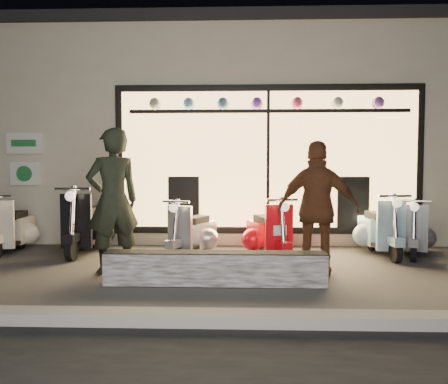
# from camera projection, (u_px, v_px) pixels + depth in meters

# --- Properties ---
(ground) EXTENTS (40.00, 40.00, 0.00)m
(ground) POSITION_uv_depth(u_px,v_px,m) (218.00, 272.00, 5.91)
(ground) COLOR #383533
(ground) RESTS_ON ground
(kerb) EXTENTS (40.00, 0.25, 0.12)m
(kerb) POSITION_uv_depth(u_px,v_px,m) (207.00, 318.00, 3.91)
(kerb) COLOR slate
(kerb) RESTS_ON ground
(shop_building) EXTENTS (10.20, 6.23, 4.20)m
(shop_building) POSITION_uv_depth(u_px,v_px,m) (228.00, 139.00, 10.76)
(shop_building) COLOR beige
(shop_building) RESTS_ON ground
(graffiti_barrier) EXTENTS (2.65, 0.28, 0.40)m
(graffiti_barrier) POSITION_uv_depth(u_px,v_px,m) (215.00, 268.00, 5.25)
(graffiti_barrier) COLOR black
(graffiti_barrier) RESTS_ON ground
(scooter_silver) EXTENTS (0.71, 1.22, 0.89)m
(scooter_silver) POSITION_uv_depth(u_px,v_px,m) (195.00, 233.00, 6.98)
(scooter_silver) COLOR black
(scooter_silver) RESTS_ON ground
(scooter_red) EXTENTS (0.67, 1.30, 0.93)m
(scooter_red) POSITION_uv_depth(u_px,v_px,m) (267.00, 234.00, 6.80)
(scooter_red) COLOR black
(scooter_red) RESTS_ON ground
(scooter_black) EXTENTS (0.48, 1.47, 1.06)m
(scooter_black) POSITION_uv_depth(u_px,v_px,m) (89.00, 226.00, 7.34)
(scooter_black) COLOR black
(scooter_black) RESTS_ON ground
(scooter_cream) EXTENTS (0.50, 1.33, 0.95)m
(scooter_cream) POSITION_uv_depth(u_px,v_px,m) (14.00, 229.00, 7.31)
(scooter_cream) COLOR black
(scooter_cream) RESTS_ON ground
(scooter_blue) EXTENTS (0.46, 1.35, 0.96)m
(scooter_blue) POSITION_uv_depth(u_px,v_px,m) (379.00, 230.00, 7.14)
(scooter_blue) COLOR black
(scooter_blue) RESTS_ON ground
(scooter_grey) EXTENTS (0.70, 1.23, 0.89)m
(scooter_grey) POSITION_uv_depth(u_px,v_px,m) (414.00, 232.00, 7.09)
(scooter_grey) COLOR black
(scooter_grey) RESTS_ON ground
(man) EXTENTS (0.85, 0.77, 1.94)m
(man) POSITION_uv_depth(u_px,v_px,m) (113.00, 200.00, 5.85)
(man) COLOR black
(man) RESTS_ON ground
(woman) EXTENTS (1.10, 0.65, 1.76)m
(woman) POSITION_uv_depth(u_px,v_px,m) (318.00, 209.00, 5.60)
(woman) COLOR brown
(woman) RESTS_ON ground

